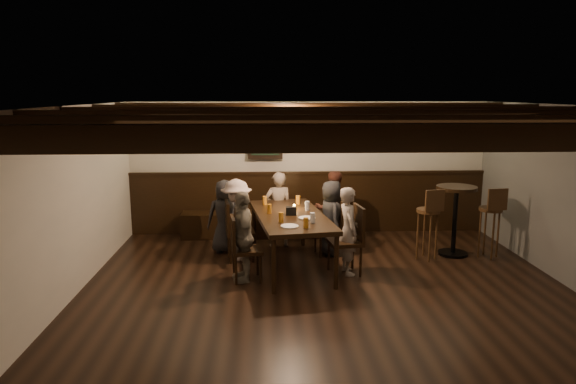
{
  "coord_description": "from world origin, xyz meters",
  "views": [
    {
      "loc": [
        -0.81,
        -5.77,
        2.56
      ],
      "look_at": [
        -0.49,
        1.3,
        1.18
      ],
      "focal_mm": 32.0,
      "sensor_mm": 36.0,
      "label": 1
    }
  ],
  "objects_px": {
    "chair_left_far": "(246,261)",
    "person_bench_left": "(225,216)",
    "person_left_far": "(243,236)",
    "bar_stool_left": "(427,233)",
    "high_top_table": "(455,210)",
    "chair_right_near": "(329,238)",
    "person_bench_centre": "(278,209)",
    "chair_right_far": "(346,253)",
    "dining_table": "(290,218)",
    "person_left_near": "(237,220)",
    "chair_left_near": "(239,242)",
    "person_bench_right": "(333,209)",
    "bar_stool_right": "(489,231)",
    "person_right_near": "(331,218)",
    "person_right_far": "(348,231)"
  },
  "relations": [
    {
      "from": "chair_left_near",
      "to": "person_right_near",
      "type": "relative_size",
      "value": 0.78
    },
    {
      "from": "dining_table",
      "to": "chair_right_far",
      "type": "height_order",
      "value": "chair_right_far"
    },
    {
      "from": "person_left_far",
      "to": "bar_stool_left",
      "type": "distance_m",
      "value": 2.93
    },
    {
      "from": "person_bench_left",
      "to": "bar_stool_right",
      "type": "bearing_deg",
      "value": 165.12
    },
    {
      "from": "dining_table",
      "to": "bar_stool_right",
      "type": "bearing_deg",
      "value": -3.17
    },
    {
      "from": "person_right_far",
      "to": "high_top_table",
      "type": "height_order",
      "value": "person_right_far"
    },
    {
      "from": "person_bench_centre",
      "to": "person_right_near",
      "type": "xyz_separation_m",
      "value": [
        0.83,
        -0.49,
        -0.04
      ]
    },
    {
      "from": "person_bench_centre",
      "to": "person_right_far",
      "type": "height_order",
      "value": "person_bench_centre"
    },
    {
      "from": "person_left_far",
      "to": "high_top_table",
      "type": "height_order",
      "value": "person_left_far"
    },
    {
      "from": "person_bench_right",
      "to": "chair_right_far",
      "type": "bearing_deg",
      "value": 82.44
    },
    {
      "from": "chair_left_far",
      "to": "person_bench_left",
      "type": "relative_size",
      "value": 0.76
    },
    {
      "from": "person_bench_right",
      "to": "chair_left_far",
      "type": "bearing_deg",
      "value": 39.82
    },
    {
      "from": "person_bench_centre",
      "to": "chair_left_near",
      "type": "bearing_deg",
      "value": 39.82
    },
    {
      "from": "person_bench_right",
      "to": "person_left_far",
      "type": "bearing_deg",
      "value": 39.29
    },
    {
      "from": "person_right_near",
      "to": "bar_stool_right",
      "type": "xyz_separation_m",
      "value": [
        2.46,
        -0.27,
        -0.18
      ]
    },
    {
      "from": "person_left_far",
      "to": "bar_stool_right",
      "type": "height_order",
      "value": "person_left_far"
    },
    {
      "from": "chair_right_far",
      "to": "person_left_far",
      "type": "height_order",
      "value": "person_left_far"
    },
    {
      "from": "person_bench_centre",
      "to": "person_left_near",
      "type": "height_order",
      "value": "person_bench_centre"
    },
    {
      "from": "person_bench_centre",
      "to": "person_bench_right",
      "type": "xyz_separation_m",
      "value": [
        0.91,
        -0.02,
        0.0
      ]
    },
    {
      "from": "person_left_far",
      "to": "person_right_far",
      "type": "distance_m",
      "value": 1.5
    },
    {
      "from": "chair_left_far",
      "to": "person_left_near",
      "type": "xyz_separation_m",
      "value": [
        -0.16,
        0.89,
        0.36
      ]
    },
    {
      "from": "chair_left_near",
      "to": "person_bench_right",
      "type": "bearing_deg",
      "value": 105.53
    },
    {
      "from": "person_left_near",
      "to": "person_left_far",
      "type": "relative_size",
      "value": 1.01
    },
    {
      "from": "chair_right_near",
      "to": "person_bench_centre",
      "type": "height_order",
      "value": "person_bench_centre"
    },
    {
      "from": "chair_left_near",
      "to": "bar_stool_right",
      "type": "bearing_deg",
      "value": 80.82
    },
    {
      "from": "person_bench_right",
      "to": "high_top_table",
      "type": "xyz_separation_m",
      "value": [
        1.87,
        -0.58,
        0.09
      ]
    },
    {
      "from": "chair_left_near",
      "to": "chair_right_far",
      "type": "height_order",
      "value": "chair_right_far"
    },
    {
      "from": "chair_left_far",
      "to": "person_bench_left",
      "type": "distance_m",
      "value": 1.4
    },
    {
      "from": "person_right_near",
      "to": "bar_stool_left",
      "type": "height_order",
      "value": "person_right_near"
    },
    {
      "from": "chair_right_far",
      "to": "person_right_far",
      "type": "bearing_deg",
      "value": -90.0
    },
    {
      "from": "person_left_far",
      "to": "bar_stool_left",
      "type": "xyz_separation_m",
      "value": [
        2.81,
        0.78,
        -0.21
      ]
    },
    {
      "from": "chair_right_far",
      "to": "high_top_table",
      "type": "distance_m",
      "value": 2.06
    },
    {
      "from": "person_bench_centre",
      "to": "person_right_far",
      "type": "distance_m",
      "value": 1.68
    },
    {
      "from": "high_top_table",
      "to": "person_bench_centre",
      "type": "bearing_deg",
      "value": 167.8
    },
    {
      "from": "dining_table",
      "to": "chair_left_near",
      "type": "height_order",
      "value": "chair_left_near"
    },
    {
      "from": "person_bench_left",
      "to": "bar_stool_right",
      "type": "height_order",
      "value": "person_bench_left"
    },
    {
      "from": "person_bench_left",
      "to": "person_left_far",
      "type": "relative_size",
      "value": 0.94
    },
    {
      "from": "chair_left_near",
      "to": "high_top_table",
      "type": "distance_m",
      "value": 3.44
    },
    {
      "from": "chair_right_far",
      "to": "bar_stool_left",
      "type": "distance_m",
      "value": 1.48
    },
    {
      "from": "chair_left_near",
      "to": "person_right_near",
      "type": "bearing_deg",
      "value": 90.0
    },
    {
      "from": "chair_right_near",
      "to": "person_right_far",
      "type": "distance_m",
      "value": 0.97
    },
    {
      "from": "person_bench_centre",
      "to": "person_left_near",
      "type": "distance_m",
      "value": 0.96
    },
    {
      "from": "person_right_near",
      "to": "bar_stool_right",
      "type": "bearing_deg",
      "value": -104.62
    },
    {
      "from": "person_left_near",
      "to": "bar_stool_left",
      "type": "distance_m",
      "value": 2.95
    },
    {
      "from": "dining_table",
      "to": "person_left_near",
      "type": "xyz_separation_m",
      "value": [
        -0.81,
        0.34,
        -0.1
      ]
    },
    {
      "from": "high_top_table",
      "to": "bar_stool_left",
      "type": "xyz_separation_m",
      "value": [
        -0.5,
        -0.21,
        -0.31
      ]
    },
    {
      "from": "person_right_near",
      "to": "person_right_far",
      "type": "xyz_separation_m",
      "value": [
        0.13,
        -0.89,
        0.03
      ]
    },
    {
      "from": "chair_right_far",
      "to": "person_right_near",
      "type": "bearing_deg",
      "value": -1.86
    },
    {
      "from": "chair_right_near",
      "to": "chair_right_far",
      "type": "height_order",
      "value": "chair_right_far"
    },
    {
      "from": "chair_right_far",
      "to": "high_top_table",
      "type": "relative_size",
      "value": 0.88
    }
  ]
}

